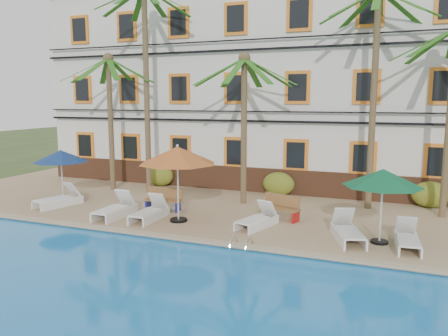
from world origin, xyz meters
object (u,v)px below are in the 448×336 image
at_px(palm_d, 375,69).
at_px(lounger_e, 347,231).
at_px(umbrella_blue, 61,156).
at_px(palm_c, 244,105).
at_px(lounger_c, 150,212).
at_px(umbrella_red, 177,156).
at_px(bench_right, 282,207).
at_px(palm_a, 110,101).
at_px(pool_ladder, 241,248).
at_px(palm_b, 146,63).
at_px(bench_left, 163,199).
at_px(lounger_f, 407,239).
at_px(lounger_d, 258,219).
at_px(lounger_b, 116,209).
at_px(umbrella_green, 383,178).
at_px(lounger_a, 59,199).

distance_m(palm_d, lounger_e, 7.06).
distance_m(umbrella_blue, lounger_e, 12.48).
distance_m(palm_c, lounger_c, 5.94).
relative_size(umbrella_red, bench_right, 1.82).
distance_m(palm_a, pool_ladder, 11.55).
relative_size(palm_b, bench_left, 6.31).
height_order(palm_c, lounger_f, palm_c).
xyz_separation_m(palm_b, bench_left, (2.41, -2.88, -5.67)).
distance_m(bench_left, pool_ladder, 5.50).
bearing_deg(lounger_c, lounger_d, 7.42).
bearing_deg(lounger_b, pool_ladder, -15.90).
height_order(umbrella_green, lounger_f, umbrella_green).
bearing_deg(lounger_f, bench_right, 157.88).
bearing_deg(pool_ladder, lounger_b, 164.10).
bearing_deg(umbrella_blue, umbrella_green, -4.21).
relative_size(palm_c, lounger_c, 3.28).
height_order(palm_b, palm_c, palm_b).
xyz_separation_m(umbrella_blue, umbrella_red, (6.27, -1.05, 0.45)).
height_order(palm_c, pool_ladder, palm_c).
relative_size(palm_b, lounger_b, 4.72).
height_order(palm_d, lounger_e, palm_d).
bearing_deg(palm_d, lounger_d, -129.30).
distance_m(palm_d, lounger_a, 14.01).
relative_size(palm_b, lounger_e, 4.54).
height_order(umbrella_red, lounger_b, umbrella_red).
bearing_deg(umbrella_green, lounger_d, 176.00).
bearing_deg(lounger_c, palm_a, 137.87).
height_order(lounger_a, lounger_d, lounger_a).
distance_m(lounger_b, bench_right, 6.34).
bearing_deg(lounger_d, umbrella_green, -4.00).
bearing_deg(lounger_c, lounger_a, 174.68).
relative_size(umbrella_blue, pool_ladder, 3.15).
height_order(lounger_e, bench_left, lounger_e).
bearing_deg(bench_right, palm_a, 165.72).
relative_size(palm_d, pool_ladder, 11.91).
relative_size(umbrella_red, pool_ladder, 3.85).
bearing_deg(lounger_a, palm_d, 19.54).
bearing_deg(lounger_b, umbrella_red, 7.39).
distance_m(palm_c, lounger_d, 5.34).
height_order(palm_c, lounger_d, palm_c).
bearing_deg(palm_c, umbrella_green, -31.63).
bearing_deg(umbrella_red, palm_c, 69.89).
bearing_deg(lounger_b, umbrella_blue, 159.81).
distance_m(palm_c, lounger_b, 6.73).
bearing_deg(lounger_d, lounger_e, -6.75).
bearing_deg(palm_d, palm_b, -177.44).
bearing_deg(bench_left, umbrella_red, -43.51).
bearing_deg(palm_d, umbrella_red, -144.38).
xyz_separation_m(umbrella_blue, lounger_d, (9.21, -0.69, -1.71)).
bearing_deg(palm_a, lounger_f, -16.86).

